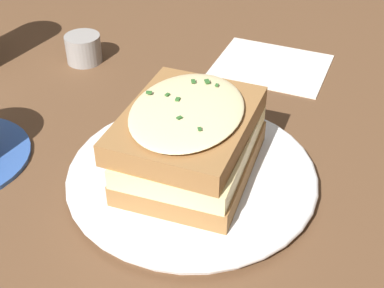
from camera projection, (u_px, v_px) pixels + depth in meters
ground_plane at (166, 195)px, 0.48m from camera, size 2.40×2.40×0.00m
dinner_plate at (192, 175)px, 0.49m from camera, size 0.23×0.23×0.02m
sandwich at (190, 140)px, 0.47m from camera, size 0.14×0.16×0.07m
napkin at (271, 65)px, 0.67m from camera, size 0.16×0.15×0.00m
condiment_pot at (84, 49)px, 0.67m from camera, size 0.04×0.04×0.04m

